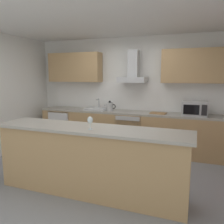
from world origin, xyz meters
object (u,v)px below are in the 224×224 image
(refrigerator, at_px, (64,126))
(sink, at_px, (97,109))
(kettle, at_px, (110,106))
(wine_glass, at_px, (90,121))
(chopping_board, at_px, (158,113))
(oven, at_px, (131,131))
(range_hood, at_px, (133,72))
(microwave, at_px, (195,109))

(refrigerator, xyz_separation_m, sink, (0.91, 0.01, 0.50))
(refrigerator, bearing_deg, sink, 0.87)
(kettle, bearing_deg, wine_glass, -75.99)
(kettle, distance_m, wine_glass, 2.24)
(chopping_board, bearing_deg, refrigerator, 179.49)
(oven, relative_size, chopping_board, 2.35)
(sink, distance_m, range_hood, 1.22)
(microwave, relative_size, range_hood, 0.69)
(oven, relative_size, sink, 1.60)
(refrigerator, height_order, chopping_board, chopping_board)
(sink, bearing_deg, refrigerator, -179.13)
(kettle, height_order, range_hood, range_hood)
(sink, height_order, range_hood, range_hood)
(range_hood, distance_m, wine_glass, 2.43)
(refrigerator, xyz_separation_m, wine_glass, (1.80, -2.21, 0.69))
(kettle, xyz_separation_m, range_hood, (0.50, 0.16, 0.78))
(oven, height_order, wine_glass, wine_glass)
(range_hood, bearing_deg, wine_glass, -88.96)
(refrigerator, xyz_separation_m, chopping_board, (2.37, -0.02, 0.49))
(oven, height_order, microwave, microwave)
(wine_glass, xyz_separation_m, chopping_board, (0.57, 2.18, -0.20))
(microwave, height_order, sink, microwave)
(chopping_board, bearing_deg, sink, 178.64)
(sink, height_order, kettle, sink)
(refrigerator, distance_m, microwave, 3.17)
(oven, distance_m, refrigerator, 1.76)
(sink, relative_size, wine_glass, 2.81)
(microwave, bearing_deg, sink, 178.99)
(chopping_board, bearing_deg, kettle, -179.49)
(microwave, bearing_deg, wine_glass, -120.97)
(chopping_board, bearing_deg, microwave, -0.33)
(oven, distance_m, kettle, 0.74)
(sink, bearing_deg, oven, -0.74)
(sink, height_order, wine_glass, wine_glass)
(wine_glass, bearing_deg, microwave, 59.03)
(oven, xyz_separation_m, refrigerator, (-1.76, -0.00, -0.03))
(refrigerator, distance_m, chopping_board, 2.42)
(microwave, relative_size, sink, 1.00)
(refrigerator, xyz_separation_m, microwave, (3.11, -0.03, 0.62))
(wine_glass, relative_size, chopping_board, 0.52)
(refrigerator, relative_size, kettle, 2.94)
(refrigerator, bearing_deg, microwave, -0.46)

